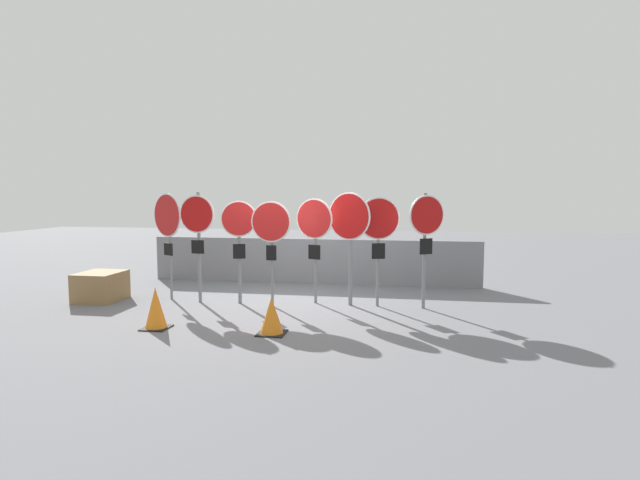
# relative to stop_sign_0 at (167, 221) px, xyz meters

# --- Properties ---
(ground_plane) EXTENTS (40.00, 40.00, 0.00)m
(ground_plane) POSITION_rel_stop_sign_0_xyz_m (2.60, -0.08, -1.65)
(ground_plane) COLOR slate
(fence_back) EXTENTS (8.13, 0.12, 1.10)m
(fence_back) POSITION_rel_stop_sign_0_xyz_m (2.60, 2.36, -1.10)
(fence_back) COLOR slate
(fence_back) RESTS_ON ground
(stop_sign_0) EXTENTS (0.80, 0.47, 2.22)m
(stop_sign_0) POSITION_rel_stop_sign_0_xyz_m (0.00, 0.00, 0.00)
(stop_sign_0) COLOR slate
(stop_sign_0) RESTS_ON ground
(stop_sign_1) EXTENTS (0.76, 0.16, 2.24)m
(stop_sign_1) POSITION_rel_stop_sign_0_xyz_m (0.74, -0.19, -0.05)
(stop_sign_1) COLOR slate
(stop_sign_1) RESTS_ON ground
(stop_sign_2) EXTENTS (0.70, 0.23, 2.08)m
(stop_sign_2) POSITION_rel_stop_sign_0_xyz_m (1.59, -0.15, -0.17)
(stop_sign_2) COLOR slate
(stop_sign_2) RESTS_ON ground
(stop_sign_3) EXTENTS (0.80, 0.12, 2.07)m
(stop_sign_3) POSITION_rel_stop_sign_0_xyz_m (2.29, -0.30, -0.11)
(stop_sign_3) COLOR slate
(stop_sign_3) RESTS_ON ground
(stop_sign_4) EXTENTS (0.77, 0.30, 2.12)m
(stop_sign_4) POSITION_rel_stop_sign_0_xyz_m (3.06, 0.14, -0.09)
(stop_sign_4) COLOR slate
(stop_sign_4) RESTS_ON ground
(stop_sign_5) EXTENTS (0.86, 0.42, 2.24)m
(stop_sign_5) POSITION_rel_stop_sign_0_xyz_m (3.77, 0.06, -0.05)
(stop_sign_5) COLOR slate
(stop_sign_5) RESTS_ON ground
(stop_sign_6) EXTENTS (0.80, 0.25, 2.15)m
(stop_sign_6) POSITION_rel_stop_sign_0_xyz_m (4.34, 0.06, -0.07)
(stop_sign_6) COLOR slate
(stop_sign_6) RESTS_ON ground
(stop_sign_7) EXTENTS (0.66, 0.43, 2.23)m
(stop_sign_7) POSITION_rel_stop_sign_0_xyz_m (5.24, 0.03, -0.04)
(stop_sign_7) COLOR slate
(stop_sign_7) RESTS_ON ground
(traffic_cone_0) EXTENTS (0.42, 0.42, 0.69)m
(traffic_cone_0) POSITION_rel_stop_sign_0_xyz_m (0.82, -2.13, -1.31)
(traffic_cone_0) COLOR black
(traffic_cone_0) RESTS_ON ground
(traffic_cone_1) EXTENTS (0.44, 0.44, 0.59)m
(traffic_cone_1) POSITION_rel_stop_sign_0_xyz_m (2.78, -2.12, -1.36)
(traffic_cone_1) COLOR black
(traffic_cone_1) RESTS_ON ground
(storage_crate) EXTENTS (0.80, 0.92, 0.59)m
(storage_crate) POSITION_rel_stop_sign_0_xyz_m (-1.37, -0.32, -1.35)
(storage_crate) COLOR olive
(storage_crate) RESTS_ON ground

